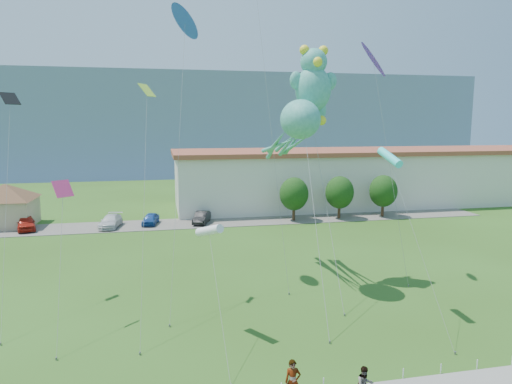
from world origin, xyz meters
TOP-DOWN VIEW (x-y plane):
  - ground at (0.00, 0.00)m, footprint 160.00×160.00m
  - parking_strip at (0.00, 35.00)m, footprint 70.00×6.00m
  - hill_ridge at (0.00, 120.00)m, footprint 160.00×50.00m
  - pavilion at (-24.00, 38.00)m, footprint 9.20×9.20m
  - warehouse at (26.00, 44.00)m, footprint 61.00×15.00m
  - tree_near at (10.00, 34.00)m, footprint 3.60×3.60m
  - tree_mid at (16.00, 34.00)m, footprint 3.60×3.60m
  - tree_far at (22.00, 34.00)m, footprint 3.60×3.60m
  - pedestrian_left at (-0.73, -2.16)m, footprint 0.76×0.56m
  - parked_car_red at (-21.21, 35.22)m, footprint 3.05×4.93m
  - parked_car_white at (-11.95, 34.69)m, footprint 2.68×5.08m
  - parked_car_blue at (-7.44, 35.29)m, footprint 2.32×4.12m
  - parked_car_black at (-1.38, 34.74)m, footprint 2.70×4.51m
  - octopus_kite at (3.65, 12.77)m, footprint 2.77×15.98m
  - teddy_bear_kite at (5.22, 13.31)m, footprint 3.62×8.60m
  - small_kite_black at (-15.72, 13.38)m, footprint 1.64×8.99m
  - small_kite_blue at (-3.98, 15.79)m, footprint 2.81×10.18m
  - small_kite_purple at (10.20, 13.65)m, footprint 2.55×4.60m
  - small_kite_white at (-3.45, 5.35)m, footprint 0.61×6.94m
  - small_kite_yellow at (-6.85, 11.05)m, footprint 1.31×9.39m
  - small_kite_cyan at (7.80, 6.08)m, footprint 1.35×7.11m
  - small_kite_pink at (-11.73, 8.41)m, footprint 1.29×5.76m

SIDE VIEW (x-z plane):
  - ground at x=0.00m, z-range 0.00..0.00m
  - parking_strip at x=0.00m, z-range 0.00..0.06m
  - parked_car_blue at x=-7.44m, z-range 0.06..1.38m
  - parked_car_white at x=-11.95m, z-range 0.06..1.46m
  - parked_car_black at x=-1.38m, z-range 0.06..1.46m
  - parked_car_red at x=-21.21m, z-range 0.06..1.62m
  - pedestrian_left at x=-0.73m, z-range 0.10..2.00m
  - pavilion at x=-24.00m, z-range 0.52..5.52m
  - tree_near at x=10.00m, z-range 0.65..6.12m
  - tree_mid at x=16.00m, z-range 0.65..6.12m
  - tree_far at x=22.00m, z-range 0.65..6.12m
  - warehouse at x=26.00m, z-range 0.02..8.22m
  - small_kite_white at x=-3.45m, z-range 2.77..9.27m
  - small_kite_pink at x=-11.73m, z-range 3.07..11.69m
  - small_kite_cyan at x=7.80m, z-range 4.67..15.07m
  - octopus_kite at x=3.65m, z-range 4.65..18.34m
  - small_kite_black at x=-15.72m, z-range 4.84..18.96m
  - small_kite_yellow at x=-6.85m, z-range 4.99..19.63m
  - hill_ridge at x=0.00m, z-range 0.00..25.00m
  - teddy_bear_kite at x=5.22m, z-range 6.12..23.80m
  - small_kite_purple at x=10.20m, z-range 7.71..25.27m
  - small_kite_blue at x=-3.98m, z-range 8.88..29.09m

